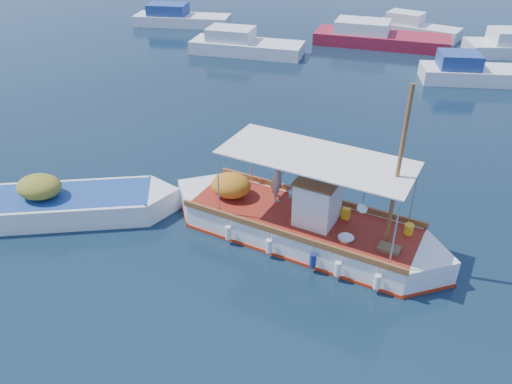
# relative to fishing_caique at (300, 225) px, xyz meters

# --- Properties ---
(ground) EXTENTS (160.00, 160.00, 0.00)m
(ground) POSITION_rel_fishing_caique_xyz_m (-0.26, -0.04, -0.50)
(ground) COLOR black
(ground) RESTS_ON ground
(fishing_caique) EXTENTS (9.06, 4.06, 5.68)m
(fishing_caique) POSITION_rel_fishing_caique_xyz_m (0.00, 0.00, 0.00)
(fishing_caique) COLOR white
(fishing_caique) RESTS_ON ground
(dinghy) EXTENTS (6.71, 3.72, 1.75)m
(dinghy) POSITION_rel_fishing_caique_xyz_m (-7.65, -0.66, -0.14)
(dinghy) COLOR white
(dinghy) RESTS_ON ground
(bg_boat_nw) EXTENTS (7.30, 2.52, 1.80)m
(bg_boat_nw) POSITION_rel_fishing_caique_xyz_m (-7.15, 18.83, -0.01)
(bg_boat_nw) COLOR silver
(bg_boat_nw) RESTS_ON ground
(bg_boat_n) EXTENTS (9.12, 3.33, 1.80)m
(bg_boat_n) POSITION_rel_fishing_caique_xyz_m (1.17, 23.02, -0.01)
(bg_boat_n) COLOR maroon
(bg_boat_n) RESTS_ON ground
(bg_boat_ne) EXTENTS (5.70, 2.94, 1.80)m
(bg_boat_ne) POSITION_rel_fishing_caique_xyz_m (6.51, 16.77, -0.01)
(bg_boat_ne) COLOR silver
(bg_boat_ne) RESTS_ON ground
(bg_boat_far_w) EXTENTS (7.55, 3.02, 1.80)m
(bg_boat_far_w) POSITION_rel_fishing_caique_xyz_m (-14.08, 24.86, -0.01)
(bg_boat_far_w) COLOR silver
(bg_boat_far_w) RESTS_ON ground
(bg_boat_far_n) EXTENTS (6.39, 3.90, 1.80)m
(bg_boat_far_n) POSITION_rel_fishing_caique_xyz_m (3.62, 26.20, -0.01)
(bg_boat_far_n) COLOR silver
(bg_boat_far_n) RESTS_ON ground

